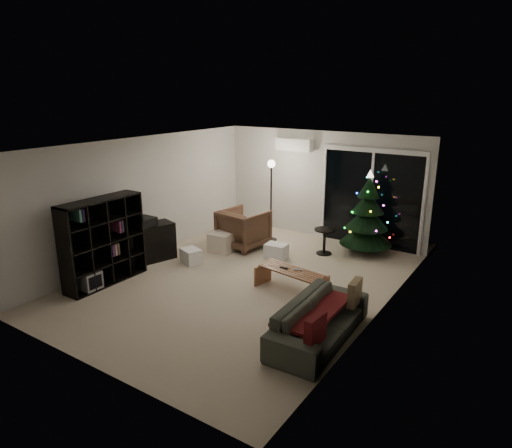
{
  "coord_description": "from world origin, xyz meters",
  "views": [
    {
      "loc": [
        4.48,
        -6.32,
        3.42
      ],
      "look_at": [
        0.1,
        0.3,
        1.05
      ],
      "focal_mm": 32.0,
      "sensor_mm": 36.0,
      "label": 1
    }
  ],
  "objects": [
    {
      "name": "coffee_table",
      "position": [
        0.94,
        0.15,
        0.2
      ],
      "size": [
        1.29,
        0.62,
        0.39
      ],
      "primitive_type": null,
      "rotation": [
        0.0,
        0.0,
        -0.16
      ],
      "color": "#9F5C3C",
      "rests_on": "floor"
    },
    {
      "name": "bookshelf",
      "position": [
        -2.25,
        -1.4,
        0.79
      ],
      "size": [
        0.59,
        1.61,
        1.57
      ],
      "primitive_type": null,
      "rotation": [
        0.0,
        0.0,
        0.12
      ],
      "color": "black",
      "rests_on": "floor"
    },
    {
      "name": "media_cabinet",
      "position": [
        -2.25,
        -0.27,
        0.38
      ],
      "size": [
        0.81,
        1.31,
        0.76
      ],
      "primitive_type": "cube",
      "rotation": [
        0.0,
        0.0,
        -0.31
      ],
      "color": "black",
      "rests_on": "floor"
    },
    {
      "name": "cushion_b",
      "position": [
        2.3,
        -1.68,
        0.52
      ],
      "size": [
        0.14,
        0.39,
        0.38
      ],
      "primitive_type": "cube",
      "rotation": [
        0.0,
        0.0,
        -0.07
      ],
      "color": "maroon",
      "rests_on": "sofa"
    },
    {
      "name": "ottoman",
      "position": [
        -1.31,
        1.08,
        0.21
      ],
      "size": [
        0.51,
        0.51,
        0.42
      ],
      "primitive_type": "cube",
      "rotation": [
        0.0,
        0.0,
        0.1
      ],
      "color": "white",
      "rests_on": "floor"
    },
    {
      "name": "remote_b",
      "position": [
        1.04,
        0.2,
        0.4
      ],
      "size": [
        0.15,
        0.09,
        0.02
      ],
      "primitive_type": "cube",
      "rotation": [
        0.0,
        0.0,
        0.35
      ],
      "color": "slate",
      "rests_on": "coffee_table"
    },
    {
      "name": "armchair",
      "position": [
        -1.09,
        1.59,
        0.43
      ],
      "size": [
        1.03,
        1.05,
        0.86
      ],
      "primitive_type": "imported",
      "rotation": [
        0.0,
        0.0,
        3.02
      ],
      "color": "brown",
      "rests_on": "floor"
    },
    {
      "name": "remote_a",
      "position": [
        0.79,
        0.15,
        0.4
      ],
      "size": [
        0.15,
        0.05,
        0.02
      ],
      "primitive_type": "cube",
      "color": "black",
      "rests_on": "coffee_table"
    },
    {
      "name": "side_table",
      "position": [
        0.61,
        2.18,
        0.28
      ],
      "size": [
        0.54,
        0.54,
        0.56
      ],
      "primitive_type": "cylinder",
      "rotation": [
        0.0,
        0.0,
        0.26
      ],
      "color": "black",
      "rests_on": "floor"
    },
    {
      "name": "room",
      "position": [
        0.46,
        1.49,
        1.02
      ],
      "size": [
        6.5,
        7.51,
        2.6
      ],
      "color": "beige",
      "rests_on": "ground"
    },
    {
      "name": "stereo",
      "position": [
        -2.25,
        -0.27,
        0.85
      ],
      "size": [
        0.39,
        0.46,
        0.16
      ],
      "primitive_type": "cube",
      "color": "black",
      "rests_on": "media_cabinet"
    },
    {
      "name": "cardboard_box_b",
      "position": [
        -0.11,
        1.38,
        0.15
      ],
      "size": [
        0.47,
        0.37,
        0.31
      ],
      "primitive_type": "cube",
      "rotation": [
        0.0,
        0.0,
        0.09
      ],
      "color": "white",
      "rests_on": "floor"
    },
    {
      "name": "cardboard_box_a",
      "position": [
        -1.43,
        0.2,
        0.15
      ],
      "size": [
        0.49,
        0.43,
        0.29
      ],
      "primitive_type": "cube",
      "rotation": [
        0.0,
        0.0,
        -0.34
      ],
      "color": "white",
      "rests_on": "floor"
    },
    {
      "name": "cushion_a",
      "position": [
        2.3,
        -0.38,
        0.52
      ],
      "size": [
        0.15,
        0.39,
        0.38
      ],
      "primitive_type": "cube",
      "rotation": [
        0.0,
        0.0,
        0.09
      ],
      "color": "olive",
      "rests_on": "sofa"
    },
    {
      "name": "sofa_throw",
      "position": [
        1.95,
        -1.03,
        0.42
      ],
      "size": [
        0.62,
        1.43,
        0.05
      ],
      "primitive_type": "cube",
      "color": "maroon",
      "rests_on": "sofa"
    },
    {
      "name": "sofa",
      "position": [
        2.05,
        -1.03,
        0.29
      ],
      "size": [
        0.84,
        2.0,
        0.58
      ],
      "primitive_type": "imported",
      "rotation": [
        0.0,
        0.0,
        1.61
      ],
      "color": "#3C3F38",
      "rests_on": "floor"
    },
    {
      "name": "christmas_tree",
      "position": [
        1.31,
        2.75,
        0.9
      ],
      "size": [
        1.16,
        1.16,
        1.81
      ],
      "primitive_type": "cone",
      "rotation": [
        0.0,
        0.0,
        -0.03
      ],
      "color": "black",
      "rests_on": "floor"
    },
    {
      "name": "floor_lamp",
      "position": [
        -0.84,
        2.34,
        0.91
      ],
      "size": [
        0.29,
        0.29,
        1.83
      ],
      "primitive_type": "cylinder",
      "color": "black",
      "rests_on": "floor"
    }
  ]
}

